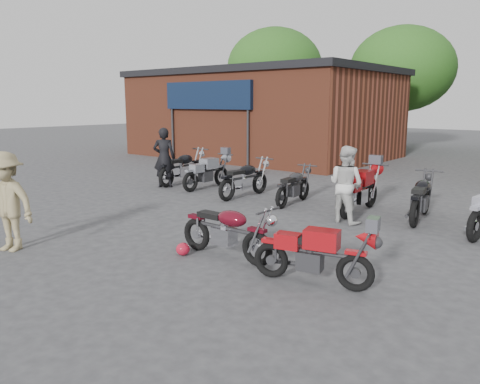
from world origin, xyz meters
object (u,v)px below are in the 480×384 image
Objects in this scene: person_tan at (6,202)px; row_bike_4 at (360,188)px; row_bike_5 at (421,195)px; vintage_motorcycle at (227,228)px; row_bike_2 at (245,177)px; row_bike_1 at (207,171)px; sportbike at (314,251)px; row_bike_0 at (183,166)px; helmet at (183,249)px; person_dark at (164,158)px; row_bike_3 at (294,184)px; person_light at (346,184)px.

person_tan is 7.83m from row_bike_4.
vintage_motorcycle is at bearing 151.55° from row_bike_5.
row_bike_1 is at bearing 81.35° from row_bike_2.
sportbike is 9.35m from row_bike_0.
helmet is at bearing 165.20° from row_bike_4.
vintage_motorcycle is 0.89× the size of row_bike_4.
row_bike_4 is (6.46, 0.66, -0.33)m from person_dark.
row_bike_3 reaches higher than helmet.
row_bike_0 is at bearing 81.07° from row_bike_5.
row_bike_0 reaches higher than sportbike.
row_bike_4 reaches higher than row_bike_0.
helmet is at bearing 15.21° from person_tan.
row_bike_4 is (-0.14, 1.08, -0.25)m from person_light.
sportbike is 8.27m from row_bike_1.
person_tan is at bearing 134.92° from row_bike_5.
row_bike_1 is 0.98× the size of row_bike_2.
person_dark is (-7.99, 4.13, 0.44)m from sportbike.
person_light is 1.12m from row_bike_4.
person_light is at bearing 138.19° from person_dark.
sportbike is 9.00m from person_dark.
sportbike is 5.63m from person_tan.
sportbike is at bearing 119.30° from person_light.
person_light reaches higher than row_bike_5.
vintage_motorcycle is at bearing -168.30° from row_bike_3.
person_dark reaches higher than person_tan.
person_tan is 0.99× the size of row_bike_3.
row_bike_3 is at bearing -93.67° from row_bike_1.
row_bike_1 reaches higher than vintage_motorcycle.
row_bike_1 is at bearing 79.72° from row_bike_3.
helmet is at bearing -139.72° from row_bike_0.
sportbike is at bearing -131.27° from row_bike_2.
row_bike_1 reaches higher than sportbike.
person_dark is 4.67m from row_bike_3.
vintage_motorcycle is 1.07× the size of sportbike.
row_bike_2 is at bearing 87.29° from row_bike_3.
row_bike_4 is at bearing 147.67° from person_dark.
sportbike is at bearing 6.66° from helmet.
row_bike_0 reaches higher than row_bike_3.
helmet is 0.14× the size of person_light.
row_bike_1 is (1.22, -0.11, -0.04)m from row_bike_0.
person_light is at bearing 74.29° from helmet.
sportbike is 5.03m from row_bike_4.
helmet is (-2.52, -0.29, -0.40)m from sportbike.
row_bike_1 is 0.92× the size of row_bike_4.
helmet is 7.09m from person_dark.
row_bike_2 is (-3.16, 4.41, 0.03)m from vintage_motorcycle.
row_bike_0 reaches higher than row_bike_5.
person_light is 0.89× the size of row_bike_1.
row_bike_1 is (-6.74, 4.79, 0.05)m from sportbike.
vintage_motorcycle is 1.04× the size of row_bike_3.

